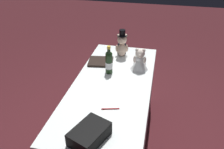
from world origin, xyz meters
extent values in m
plane|color=#47191E|center=(0.00, 0.00, 0.00)|extent=(12.00, 12.00, 0.00)
cube|color=white|center=(0.00, 0.00, 0.39)|extent=(1.63, 0.70, 0.78)
ellipsoid|color=beige|center=(0.57, 0.02, 0.86)|extent=(0.10, 0.09, 0.15)
cube|color=black|center=(0.60, 0.02, 0.86)|extent=(0.06, 0.10, 0.11)
sphere|color=beige|center=(0.57, 0.02, 0.98)|extent=(0.10, 0.10, 0.10)
sphere|color=beige|center=(0.61, 0.03, 0.97)|extent=(0.04, 0.04, 0.04)
sphere|color=beige|center=(0.58, -0.02, 1.02)|extent=(0.04, 0.04, 0.04)
sphere|color=beige|center=(0.56, 0.05, 1.02)|extent=(0.04, 0.04, 0.04)
ellipsoid|color=beige|center=(0.60, -0.03, 0.87)|extent=(0.03, 0.03, 0.08)
ellipsoid|color=beige|center=(0.57, 0.07, 0.87)|extent=(0.03, 0.03, 0.08)
sphere|color=beige|center=(0.63, 0.00, 0.80)|extent=(0.04, 0.04, 0.04)
sphere|color=beige|center=(0.62, 0.06, 0.80)|extent=(0.04, 0.04, 0.04)
cylinder|color=black|center=(0.57, 0.02, 1.03)|extent=(0.11, 0.11, 0.01)
cylinder|color=black|center=(0.57, 0.02, 1.06)|extent=(0.06, 0.06, 0.06)
cone|color=white|center=(0.32, -0.21, 0.85)|extent=(0.18, 0.18, 0.13)
ellipsoid|color=white|center=(0.32, -0.21, 0.90)|extent=(0.08, 0.07, 0.06)
sphere|color=silver|center=(0.32, -0.21, 0.95)|extent=(0.09, 0.09, 0.09)
sphere|color=silver|center=(0.28, -0.21, 0.95)|extent=(0.04, 0.04, 0.04)
sphere|color=silver|center=(0.32, -0.17, 0.99)|extent=(0.03, 0.03, 0.03)
sphere|color=silver|center=(0.32, -0.24, 0.99)|extent=(0.03, 0.03, 0.03)
ellipsoid|color=silver|center=(0.30, -0.16, 0.90)|extent=(0.03, 0.03, 0.07)
ellipsoid|color=silver|center=(0.30, -0.26, 0.90)|extent=(0.03, 0.03, 0.07)
cone|color=white|center=(0.37, -0.20, 0.89)|extent=(0.15, 0.14, 0.16)
cylinder|color=#1B3317|center=(0.19, 0.07, 0.87)|extent=(0.07, 0.07, 0.18)
sphere|color=#1B3317|center=(0.19, 0.07, 0.98)|extent=(0.07, 0.07, 0.07)
cylinder|color=#1B3317|center=(0.19, 0.07, 1.02)|extent=(0.03, 0.03, 0.07)
cylinder|color=gold|center=(0.19, 0.07, 1.05)|extent=(0.03, 0.03, 0.03)
cylinder|color=white|center=(0.19, 0.07, 0.86)|extent=(0.07, 0.07, 0.06)
cylinder|color=maroon|center=(-0.34, -0.06, 0.79)|extent=(0.04, 0.14, 0.01)
cone|color=silver|center=(-0.36, 0.00, 0.79)|extent=(0.01, 0.02, 0.01)
cube|color=black|center=(-0.67, 0.00, 0.83)|extent=(0.31, 0.26, 0.10)
cube|color=#B7B7BF|center=(-0.64, -0.08, 0.83)|extent=(0.03, 0.02, 0.02)
cube|color=black|center=(0.37, 0.20, 0.79)|extent=(0.25, 0.28, 0.02)
camera|label=1|loc=(-1.66, -0.37, 1.93)|focal=36.36mm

